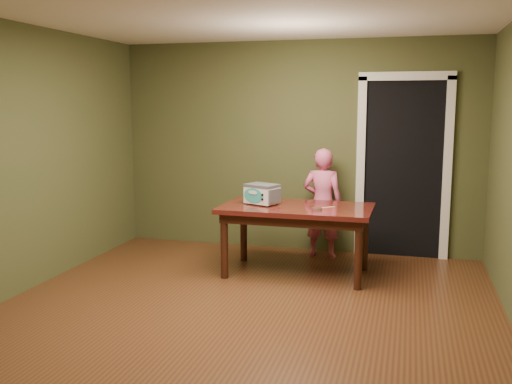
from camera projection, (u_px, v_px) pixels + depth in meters
floor at (239, 318)px, 4.92m from camera, size 5.00×5.00×0.00m
room_shell at (238, 119)px, 4.65m from camera, size 4.52×5.02×2.61m
doorway at (403, 167)px, 7.07m from camera, size 1.10×0.66×2.25m
dining_table at (296, 215)px, 6.10m from camera, size 1.61×0.92×0.75m
toy_oven at (262, 193)px, 6.18m from camera, size 0.42×0.35×0.22m
baking_pan at (317, 209)px, 5.88m from camera, size 0.10×0.10×0.02m
spatula at (327, 207)px, 5.98m from camera, size 0.15×0.14×0.01m
child at (322, 203)px, 6.81m from camera, size 0.50×0.34×1.32m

